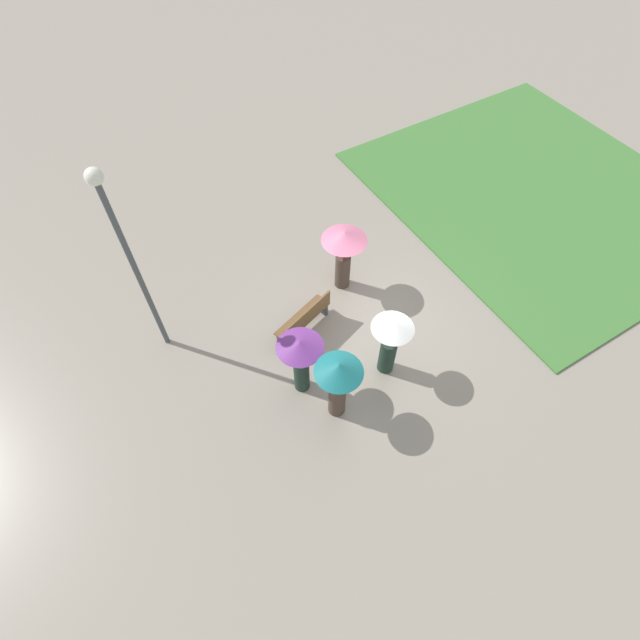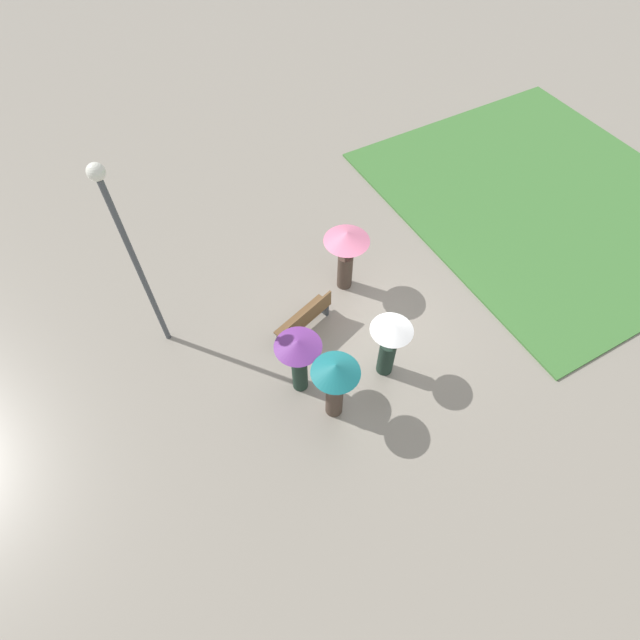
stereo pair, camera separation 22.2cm
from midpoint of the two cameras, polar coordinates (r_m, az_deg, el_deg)
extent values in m
plane|color=gray|center=(12.44, 6.58, -1.63)|extent=(90.00, 90.00, 0.00)
cube|color=#427A38|center=(17.24, 24.67, 12.56)|extent=(8.68, 9.75, 0.06)
cube|color=brown|center=(12.13, -1.44, 0.25)|extent=(1.64, 0.89, 0.05)
cube|color=brown|center=(11.85, -0.83, 0.49)|extent=(1.53, 0.54, 0.45)
cube|color=#383D42|center=(12.61, 0.76, 1.52)|extent=(0.19, 0.38, 0.40)
cube|color=#383D42|center=(12.04, -3.70, -2.34)|extent=(0.19, 0.38, 0.40)
cylinder|color=#474C51|center=(11.04, -19.29, 5.08)|extent=(0.12, 0.12, 4.77)
sphere|color=white|center=(9.40, -23.60, 15.25)|extent=(0.32, 0.32, 0.32)
cylinder|color=#1E3328|center=(11.50, 8.13, -4.22)|extent=(0.48, 0.48, 1.05)
sphere|color=tan|center=(10.97, 8.51, -2.49)|extent=(0.21, 0.21, 0.21)
cylinder|color=#4C4C4F|center=(10.74, 8.68, -1.68)|extent=(0.02, 0.02, 0.35)
cone|color=white|center=(10.51, 8.88, -0.78)|extent=(0.93, 0.93, 0.23)
cylinder|color=#47382D|center=(10.85, 2.24, -8.93)|extent=(0.50, 0.50, 1.10)
sphere|color=#997051|center=(10.27, 2.36, -7.27)|extent=(0.21, 0.21, 0.21)
cylinder|color=#4C4C4F|center=(10.02, 2.41, -6.50)|extent=(0.02, 0.02, 0.35)
cone|color=#197075|center=(9.75, 2.47, -5.59)|extent=(1.01, 1.01, 0.28)
cylinder|color=#47382D|center=(12.96, 3.35, 5.62)|extent=(0.48, 0.48, 1.07)
sphere|color=tan|center=(12.49, 3.49, 7.56)|extent=(0.21, 0.21, 0.21)
cylinder|color=#4C4C4F|center=(12.29, 3.56, 8.45)|extent=(0.02, 0.02, 0.35)
cone|color=pink|center=(12.07, 3.63, 9.49)|extent=(1.13, 1.13, 0.27)
cylinder|color=#1E3328|center=(11.16, -1.75, -6.12)|extent=(0.44, 0.44, 1.06)
sphere|color=beige|center=(10.61, -1.84, -4.40)|extent=(0.22, 0.22, 0.22)
cylinder|color=#4C4C4F|center=(10.37, -1.88, -3.57)|extent=(0.02, 0.02, 0.35)
cone|color=#703389|center=(10.14, -1.92, -2.74)|extent=(1.01, 1.01, 0.20)
camera|label=1|loc=(0.11, -89.45, 0.76)|focal=28.00mm
camera|label=2|loc=(0.11, 90.55, -0.76)|focal=28.00mm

